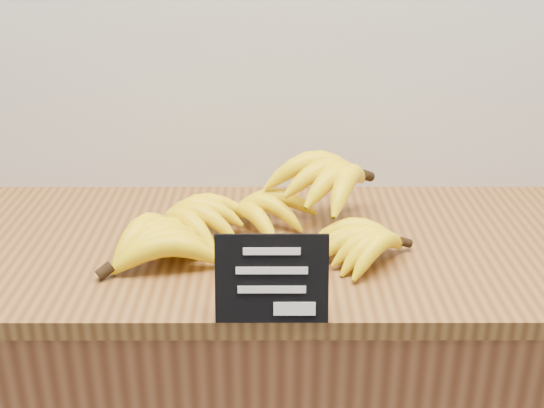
{
  "coord_description": "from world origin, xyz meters",
  "views": [
    {
      "loc": [
        0.04,
        1.65,
        1.47
      ],
      "look_at": [
        0.04,
        2.7,
        1.02
      ],
      "focal_mm": 45.0,
      "sensor_mm": 36.0,
      "label": 1
    }
  ],
  "objects": [
    {
      "name": "banana_pile",
      "position": [
        0.03,
        2.75,
        0.98
      ],
      "size": [
        0.54,
        0.34,
        0.12
      ],
      "color": "#FFE60A",
      "rests_on": "counter_top"
    },
    {
      "name": "chalkboard_sign",
      "position": [
        0.04,
        2.5,
        0.99
      ],
      "size": [
        0.16,
        0.04,
        0.13
      ],
      "primitive_type": "cube",
      "rotation": [
        -0.24,
        0.0,
        0.0
      ],
      "color": "black",
      "rests_on": "counter_top"
    },
    {
      "name": "counter_top",
      "position": [
        0.04,
        2.75,
        0.92
      ],
      "size": [
        1.38,
        0.54,
        0.03
      ],
      "primitive_type": "cube",
      "color": "brown",
      "rests_on": "counter"
    }
  ]
}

